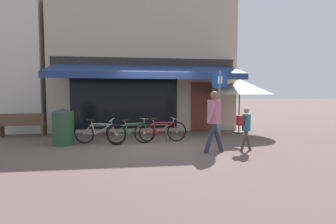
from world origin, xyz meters
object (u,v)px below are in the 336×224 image
object	(u,v)px
pedestrian_child	(245,124)
cafe_parasol	(240,87)
bicycle_silver	(100,133)
parking_sign	(220,100)
park_bench	(22,124)
pedestrian_adult	(214,115)
litter_bin	(63,127)
bicycle_green	(133,132)
bicycle_red	(161,131)

from	to	relation	value
pedestrian_child	cafe_parasol	world-z (taller)	cafe_parasol
bicycle_silver	parking_sign	world-z (taller)	parking_sign
park_bench	parking_sign	bearing A→B (deg)	-25.65
parking_sign	bicycle_silver	bearing A→B (deg)	165.51
pedestrian_adult	litter_bin	size ratio (longest dim) A/B	1.46
bicycle_silver	pedestrian_child	size ratio (longest dim) A/B	1.38
litter_bin	pedestrian_adult	bearing A→B (deg)	-21.13
bicycle_green	park_bench	distance (m)	4.49
cafe_parasol	bicycle_green	bearing A→B (deg)	-159.00
bicycle_green	pedestrian_child	size ratio (longest dim) A/B	1.31
bicycle_silver	litter_bin	bearing A→B (deg)	-165.71
bicycle_green	bicycle_red	world-z (taller)	bicycle_red
pedestrian_child	bicycle_silver	bearing A→B (deg)	156.63
bicycle_silver	pedestrian_adult	size ratio (longest dim) A/B	1.00
bicycle_green	parking_sign	distance (m)	2.92
bicycle_silver	pedestrian_adult	world-z (taller)	pedestrian_adult
bicycle_silver	pedestrian_adult	xyz separation A→B (m)	(3.21, -1.69, 0.66)
park_bench	pedestrian_adult	bearing A→B (deg)	-32.50
pedestrian_adult	cafe_parasol	bearing A→B (deg)	67.61
cafe_parasol	pedestrian_adult	bearing A→B (deg)	-122.69
bicycle_silver	pedestrian_adult	distance (m)	3.69
bicycle_red	park_bench	bearing A→B (deg)	150.76
bicycle_red	pedestrian_child	size ratio (longest dim) A/B	1.44
pedestrian_adult	pedestrian_child	world-z (taller)	pedestrian_adult
cafe_parasol	park_bench	bearing A→B (deg)	178.29
parking_sign	cafe_parasol	xyz separation A→B (m)	(1.71, 2.53, 0.46)
bicycle_green	litter_bin	bearing A→B (deg)	152.76
bicycle_silver	pedestrian_child	bearing A→B (deg)	-9.07
bicycle_red	pedestrian_child	xyz separation A→B (m)	(2.16, -1.64, 0.40)
pedestrian_adult	bicycle_green	bearing A→B (deg)	153.11
cafe_parasol	park_bench	distance (m)	8.47
bicycle_green	cafe_parasol	world-z (taller)	cafe_parasol
litter_bin	parking_sign	bearing A→B (deg)	-10.87
bicycle_red	parking_sign	size ratio (longest dim) A/B	0.77
litter_bin	parking_sign	world-z (taller)	parking_sign
park_bench	bicycle_silver	bearing A→B (deg)	-34.32
bicycle_red	cafe_parasol	world-z (taller)	cafe_parasol
pedestrian_child	parking_sign	distance (m)	1.08
bicycle_green	cafe_parasol	distance (m)	4.83
bicycle_silver	bicycle_green	distance (m)	1.04
bicycle_green	pedestrian_adult	world-z (taller)	pedestrian_adult
pedestrian_child	pedestrian_adult	bearing A→B (deg)	-178.46
bicycle_red	litter_bin	size ratio (longest dim) A/B	1.53
bicycle_red	pedestrian_adult	xyz separation A→B (m)	(1.26, -1.69, 0.65)
bicycle_silver	bicycle_green	world-z (taller)	bicycle_silver
pedestrian_child	litter_bin	world-z (taller)	pedestrian_child
pedestrian_adult	litter_bin	world-z (taller)	pedestrian_adult
bicycle_green	pedestrian_child	xyz separation A→B (m)	(3.08, -1.60, 0.41)
bicycle_green	bicycle_red	size ratio (longest dim) A/B	0.90
parking_sign	cafe_parasol	world-z (taller)	parking_sign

